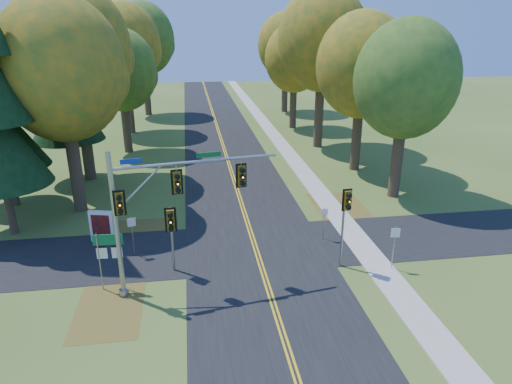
{
  "coord_description": "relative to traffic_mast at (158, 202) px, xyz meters",
  "views": [
    {
      "loc": [
        -3.44,
        -21.53,
        12.35
      ],
      "look_at": [
        0.14,
        2.57,
        3.2
      ],
      "focal_mm": 32.0,
      "sensor_mm": 36.0,
      "label": 1
    }
  ],
  "objects": [
    {
      "name": "centerline_left",
      "position": [
        4.93,
        1.73,
        -4.57
      ],
      "size": [
        0.1,
        160.0,
        0.01
      ],
      "primitive_type": "cube",
      "color": "gold",
      "rests_on": "road_main"
    },
    {
      "name": "sidewalk_east",
      "position": [
        11.23,
        1.73,
        -4.56
      ],
      "size": [
        1.6,
        160.0,
        0.06
      ],
      "primitive_type": "cube",
      "color": "#9E998E",
      "rests_on": "ground"
    },
    {
      "name": "traffic_mast",
      "position": [
        0.0,
        0.0,
        0.0
      ],
      "size": [
        7.79,
        1.77,
        7.14
      ],
      "rotation": [
        0.0,
        0.0,
        0.16
      ],
      "color": "#9B9DA4",
      "rests_on": "ground"
    },
    {
      "name": "tree_e_b",
      "position": [
        16.0,
        17.3,
        4.3
      ],
      "size": [
        7.6,
        7.6,
        13.33
      ],
      "color": "#38281C",
      "rests_on": "ground"
    },
    {
      "name": "ped_signal_pole",
      "position": [
        0.42,
        1.49,
        -1.85
      ],
      "size": [
        0.58,
        0.67,
        3.68
      ],
      "rotation": [
        0.0,
        0.0,
        0.03
      ],
      "color": "gray",
      "rests_on": "ground"
    },
    {
      "name": "leaf_patch_e",
      "position": [
        11.83,
        7.73,
        -4.59
      ],
      "size": [
        3.5,
        8.0,
        0.0
      ],
      "primitive_type": "cube",
      "color": "brown",
      "rests_on": "ground"
    },
    {
      "name": "leaf_patch_w_far",
      "position": [
        -2.47,
        -1.27,
        -4.59
      ],
      "size": [
        3.0,
        5.0,
        0.0
      ],
      "primitive_type": "cube",
      "color": "brown",
      "rests_on": "ground"
    },
    {
      "name": "ground",
      "position": [
        5.03,
        1.73,
        -4.59
      ],
      "size": [
        160.0,
        160.0,
        0.0
      ],
      "primitive_type": "plane",
      "color": "#3F551E",
      "rests_on": "ground"
    },
    {
      "name": "tree_w_b",
      "position": [
        -6.69,
        18.01,
        5.77
      ],
      "size": [
        8.6,
        8.6,
        15.38
      ],
      "color": "#38281C",
      "rests_on": "ground"
    },
    {
      "name": "leaf_patch_w_near",
      "position": [
        -1.47,
        5.73,
        -4.59
      ],
      "size": [
        4.0,
        6.0,
        0.0
      ],
      "primitive_type": "cube",
      "color": "brown",
      "rests_on": "ground"
    },
    {
      "name": "road_main",
      "position": [
        5.03,
        1.73,
        -4.58
      ],
      "size": [
        8.0,
        160.0,
        0.02
      ],
      "primitive_type": "cube",
      "color": "black",
      "rests_on": "ground"
    },
    {
      "name": "reg_sign_w",
      "position": [
        -1.82,
        3.72,
        -2.98
      ],
      "size": [
        0.43,
        0.18,
        2.35
      ],
      "rotation": [
        0.0,
        0.0,
        0.35
      ],
      "color": "gray",
      "rests_on": "ground"
    },
    {
      "name": "east_signal_pole",
      "position": [
        9.26,
        0.68,
        -1.18
      ],
      "size": [
        0.52,
        0.6,
        4.5
      ],
      "rotation": [
        0.0,
        0.0,
        0.15
      ],
      "color": "gray",
      "rests_on": "ground"
    },
    {
      "name": "tree_e_a",
      "position": [
        16.6,
        10.5,
        3.94
      ],
      "size": [
        7.2,
        7.2,
        12.73
      ],
      "color": "#38281C",
      "rests_on": "ground"
    },
    {
      "name": "reg_sign_e_south",
      "position": [
        11.84,
        0.17,
        -2.92
      ],
      "size": [
        0.47,
        0.1,
        2.45
      ],
      "rotation": [
        0.0,
        0.0,
        -0.13
      ],
      "color": "gray",
      "rests_on": "ground"
    },
    {
      "name": "tree_e_d",
      "position": [
        14.29,
        34.6,
        3.64
      ],
      "size": [
        7.0,
        7.0,
        12.32
      ],
      "color": "#38281C",
      "rests_on": "ground"
    },
    {
      "name": "tree_e_e",
      "position": [
        15.5,
        45.31,
        4.6
      ],
      "size": [
        7.8,
        7.8,
        13.74
      ],
      "color": "#38281C",
      "rests_on": "ground"
    },
    {
      "name": "reg_sign_e_north",
      "position": [
        9.23,
        4.09,
        -3.18
      ],
      "size": [
        0.4,
        0.06,
        2.07
      ],
      "rotation": [
        0.0,
        0.0,
        -0.0
      ],
      "color": "gray",
      "rests_on": "ground"
    },
    {
      "name": "info_kiosk",
      "position": [
        -3.83,
        5.74,
        -3.61
      ],
      "size": [
        1.43,
        0.54,
        1.98
      ],
      "rotation": [
        0.0,
        0.0,
        -0.24
      ],
      "color": "silver",
      "rests_on": "ground"
    },
    {
      "name": "pine_c",
      "position": [
        -7.97,
        17.73,
        5.1
      ],
      "size": [
        5.6,
        5.6,
        20.56
      ],
      "color": "#38281C",
      "rests_on": "ground"
    },
    {
      "name": "route_sign_cluster",
      "position": [
        -2.5,
        0.37,
        -2.46
      ],
      "size": [
        1.41,
        0.14,
        3.02
      ],
      "rotation": [
        0.0,
        0.0,
        -0.05
      ],
      "color": "gray",
      "rests_on": "ground"
    },
    {
      "name": "tree_w_d",
      "position": [
        -5.09,
        34.91,
        5.19
      ],
      "size": [
        8.2,
        8.2,
        14.56
      ],
      "color": "#38281C",
      "rests_on": "ground"
    },
    {
      "name": "tree_w_c",
      "position": [
        -4.51,
        26.2,
        3.35
      ],
      "size": [
        6.8,
        6.8,
        11.91
      ],
      "color": "#38281C",
      "rests_on": "ground"
    },
    {
      "name": "centerline_right",
      "position": [
        5.13,
        1.73,
        -4.57
      ],
      "size": [
        0.1,
        160.0,
        0.01
      ],
      "primitive_type": "cube",
      "color": "gold",
      "rests_on": "road_main"
    },
    {
      "name": "tree_w_e",
      "position": [
        -3.89,
        45.81,
        5.48
      ],
      "size": [
        8.4,
        8.4,
        14.97
      ],
      "color": "#38281C",
      "rests_on": "ground"
    },
    {
      "name": "tree_e_c",
      "position": [
        14.91,
        25.42,
        6.07
      ],
      "size": [
        8.8,
        8.8,
        15.79
      ],
      "color": "#38281C",
      "rests_on": "ground"
    },
    {
      "name": "tree_w_a",
      "position": [
        -6.1,
        11.11,
        4.89
      ],
      "size": [
        8.0,
        8.0,
        14.15
      ],
      "color": "#38281C",
      "rests_on": "ground"
    },
    {
      "name": "road_cross",
      "position": [
        5.03,
        3.73,
        -4.58
      ],
      "size": [
        60.0,
        6.0,
        0.02
      ],
      "primitive_type": "cube",
      "color": "black",
      "rests_on": "ground"
    }
  ]
}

